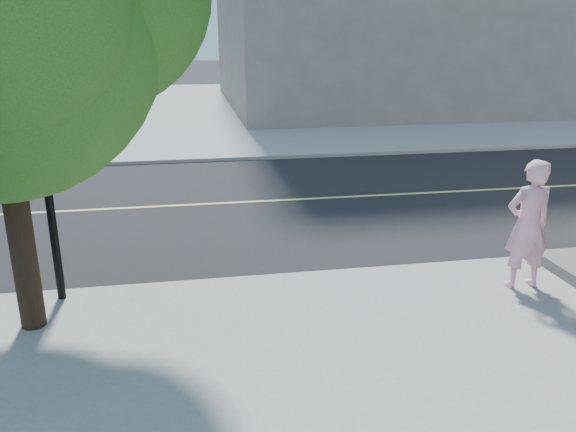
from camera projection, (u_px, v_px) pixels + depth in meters
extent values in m
plane|color=black|center=(18.00, 300.00, 8.70)|extent=(140.00, 140.00, 0.00)
cube|color=black|center=(71.00, 211.00, 12.91)|extent=(140.00, 9.00, 0.01)
cube|color=gray|center=(388.00, 104.00, 31.06)|extent=(29.00, 25.00, 0.12)
imported|color=#F6A9C3|center=(528.00, 225.00, 8.58)|extent=(0.75, 0.51, 2.00)
cylinder|color=black|center=(17.00, 212.00, 7.22)|extent=(0.32, 0.32, 3.20)
cylinder|color=black|center=(44.00, 163.00, 7.87)|extent=(0.12, 0.12, 4.07)
cube|color=white|center=(43.00, 128.00, 7.71)|extent=(0.53, 0.04, 0.19)
cube|color=#0A1260|center=(48.00, 163.00, 7.86)|extent=(0.44, 0.04, 0.53)
imported|color=black|center=(32.00, 69.00, 7.48)|extent=(0.16, 0.19, 0.97)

